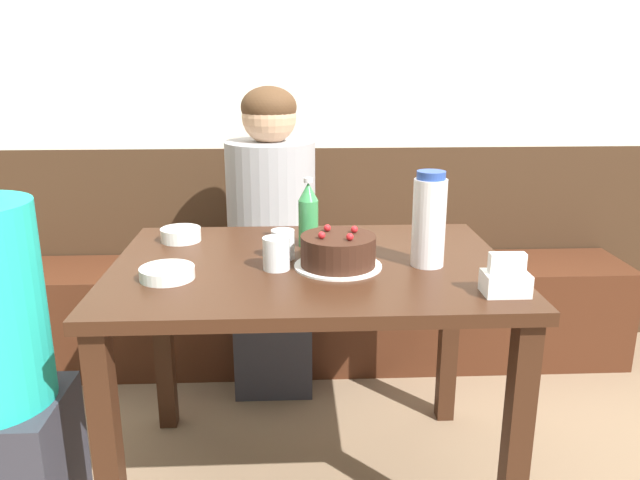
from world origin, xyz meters
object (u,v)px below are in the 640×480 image
Objects in this scene: water_pitcher at (429,220)px; napkin_holder at (506,279)px; birthday_cake at (338,252)px; glass_tumbler_short at (283,244)px; glass_water_tall at (276,253)px; bowl_soup_white at (181,235)px; soju_bottle at (308,214)px; person_pale_blue_shirt at (272,247)px; bowl_rice_small at (167,273)px; bench_seat at (305,313)px.

water_pitcher is 2.41× the size of napkin_holder.
birthday_cake is 0.17m from glass_tumbler_short.
water_pitcher reaches higher than glass_tumbler_short.
bowl_soup_white is at bearing 136.77° from glass_water_tall.
person_pale_blue_shirt is (-0.13, 0.49, -0.25)m from soju_bottle.
glass_water_tall is at bearing 12.55° from bowl_rice_small.
water_pitcher reaches higher than birthday_cake.
bowl_soup_white is 0.38m from glass_tumbler_short.
bowl_soup_white is at bearing 149.29° from glass_tumbler_short.
bench_seat is at bearing 89.79° from soju_bottle.
bench_seat is at bearing 56.16° from bowl_soup_white.
bench_seat is 25.19× the size of napkin_holder.
birthday_cake is 0.46m from bowl_rice_small.
person_pale_blue_shirt is at bearing 123.12° from water_pitcher.
glass_tumbler_short is (-0.15, 0.08, -0.00)m from birthday_cake.
soju_bottle reaches higher than glass_water_tall.
person_pale_blue_shirt is (-0.05, 0.62, -0.19)m from glass_tumbler_short.
bowl_rice_small is at bearing -111.74° from bench_seat.
water_pitcher is 0.72m from bowl_rice_small.
water_pitcher is at bearing -69.55° from bench_seat.
soju_bottle is (-0.08, 0.21, 0.06)m from birthday_cake.
bowl_soup_white is (-0.40, -0.60, 0.53)m from bench_seat.
person_pale_blue_shirt reaches higher than glass_water_tall.
soju_bottle is at bearing 14.36° from person_pale_blue_shirt.
bowl_soup_white is at bearing 93.63° from bowl_rice_small.
soju_bottle is (-0.00, -0.67, 0.61)m from bench_seat.
glass_water_tall is at bearing 159.29° from napkin_holder.
soju_bottle is 2.36× the size of glass_water_tall.
glass_water_tall reaches higher than bowl_rice_small.
bowl_soup_white is 0.88× the size of bowl_rice_small.
bowl_rice_small is (-0.38, -0.28, -0.08)m from soju_bottle.
bench_seat is 13.07× the size of soju_bottle.
glass_tumbler_short is (0.32, -0.19, 0.02)m from bowl_soup_white.
bowl_soup_white is (-0.87, 0.50, -0.02)m from napkin_holder.
bowl_soup_white is at bearing 149.82° from birthday_cake.
birthday_cake reaches higher than bowl_rice_small.
glass_tumbler_short is at bearing 27.86° from bowl_rice_small.
napkin_holder is 1.12m from person_pale_blue_shirt.
napkin_holder reaches higher than bench_seat.
bench_seat is 10.44× the size of water_pitcher.
bowl_rice_small is at bearing -17.88° from person_pale_blue_shirt.
glass_water_tall is (0.28, 0.06, 0.03)m from bowl_rice_small.
glass_tumbler_short is at bearing -30.71° from bowl_soup_white.
glass_tumbler_short is (0.02, 0.10, -0.00)m from glass_water_tall.
napkin_holder is 1.31× the size of glass_tumbler_short.
bench_seat is 30.85× the size of glass_water_tall.
birthday_cake reaches higher than napkin_holder.
water_pitcher reaches higher than soju_bottle.
bench_seat is 1.04m from birthday_cake.
water_pitcher reaches higher than bowl_rice_small.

